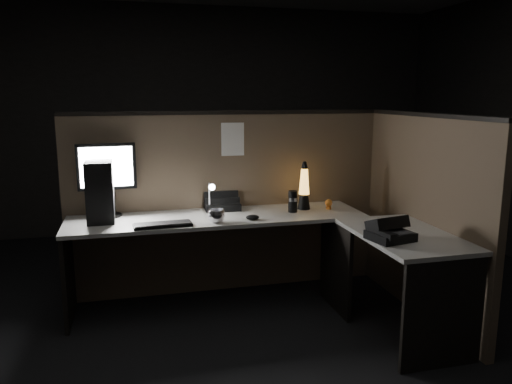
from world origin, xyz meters
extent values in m
plane|color=black|center=(0.00, 0.00, 0.00)|extent=(6.00, 6.00, 0.00)
plane|color=#282623|center=(0.00, 3.00, 1.35)|extent=(6.00, 0.00, 6.00)
cube|color=brown|center=(0.00, 0.93, 0.75)|extent=(2.66, 0.06, 1.50)
cube|color=brown|center=(1.33, 0.10, 0.75)|extent=(0.06, 1.66, 1.50)
cube|color=#B2B1A9|center=(-0.15, 0.60, 0.71)|extent=(2.30, 0.60, 0.03)
cube|color=#B2B1A9|center=(1.00, -0.20, 0.71)|extent=(0.60, 1.00, 0.03)
cube|color=black|center=(-1.28, 0.60, 0.35)|extent=(0.03, 0.55, 0.70)
cube|color=black|center=(1.00, -0.68, 0.35)|extent=(0.55, 0.03, 0.70)
cube|color=black|center=(0.72, 0.30, 0.35)|extent=(0.03, 0.55, 0.70)
cube|color=black|center=(-1.02, 0.73, 0.96)|extent=(0.19, 0.43, 0.45)
cylinder|color=black|center=(-0.97, 0.80, 0.74)|extent=(0.19, 0.19, 0.02)
cube|color=black|center=(-0.97, 0.82, 0.85)|extent=(0.06, 0.05, 0.21)
cube|color=black|center=(-0.97, 0.81, 1.12)|extent=(0.44, 0.07, 0.36)
cube|color=white|center=(-0.97, 0.79, 1.12)|extent=(0.39, 0.03, 0.30)
cube|color=black|center=(-0.59, 0.39, 0.74)|extent=(0.42, 0.16, 0.02)
ellipsoid|color=black|center=(0.08, 0.42, 0.75)|extent=(0.11, 0.09, 0.04)
cube|color=white|center=(-0.19, 0.77, 0.75)|extent=(0.04, 0.05, 0.03)
cylinder|color=white|center=(-0.19, 0.77, 0.86)|extent=(0.01, 0.01, 0.20)
cylinder|color=white|center=(-0.19, 0.71, 0.96)|extent=(0.01, 0.13, 0.01)
sphere|color=white|center=(-0.19, 0.63, 0.96)|extent=(0.05, 0.05, 0.05)
cube|color=black|center=(-0.08, 0.83, 0.76)|extent=(0.29, 0.26, 0.06)
cube|color=black|center=(-0.08, 0.79, 0.80)|extent=(0.28, 0.03, 0.10)
cube|color=black|center=(-0.08, 0.91, 0.85)|extent=(0.28, 0.03, 0.19)
cone|color=black|center=(0.58, 0.67, 0.79)|extent=(0.11, 0.11, 0.12)
cone|color=gold|center=(0.58, 0.67, 0.96)|extent=(0.09, 0.09, 0.21)
sphere|color=#973616|center=(0.58, 0.67, 0.89)|extent=(0.04, 0.04, 0.04)
sphere|color=#973616|center=(0.58, 0.67, 0.97)|extent=(0.03, 0.03, 0.03)
cone|color=black|center=(0.58, 0.67, 1.10)|extent=(0.05, 0.05, 0.06)
cylinder|color=black|center=(0.46, 0.59, 0.82)|extent=(0.08, 0.08, 0.17)
imported|color=silver|center=(-0.20, 0.40, 0.78)|extent=(0.16, 0.16, 0.10)
sphere|color=orange|center=(0.78, 0.61, 0.78)|extent=(0.06, 0.06, 0.06)
cube|color=white|center=(0.03, 0.90, 1.30)|extent=(0.19, 0.00, 0.27)
cube|color=black|center=(0.82, -0.32, 0.76)|extent=(0.30, 0.27, 0.06)
cube|color=black|center=(0.82, -0.28, 0.83)|extent=(0.29, 0.20, 0.12)
cube|color=black|center=(0.74, -0.38, 0.79)|extent=(0.09, 0.20, 0.04)
cube|color=#3F3F42|center=(0.88, -0.36, 0.79)|extent=(0.13, 0.13, 0.00)
camera|label=1|loc=(-0.80, -3.13, 1.66)|focal=35.00mm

